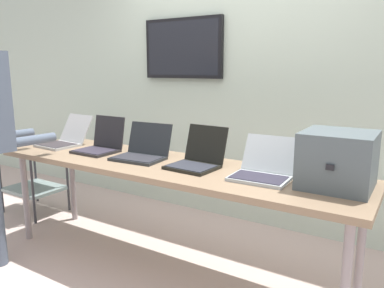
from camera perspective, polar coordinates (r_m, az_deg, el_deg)
name	(u,v)px	position (r m, az deg, el deg)	size (l,w,h in m)	color
ground	(166,268)	(2.95, -3.96, -18.24)	(8.00, 8.00, 0.04)	#C6AEA4
back_wall	(234,78)	(3.55, 6.45, 9.94)	(8.00, 0.11, 2.69)	silver
workbench	(165,171)	(2.66, -4.18, -4.05)	(2.75, 0.70, 0.79)	#8B7156
equipment_box	(338,160)	(2.23, 21.25, -2.21)	(0.38, 0.40, 0.31)	#505C61
laptop_station_0	(65,139)	(3.43, -18.72, 0.79)	(0.34, 0.42, 0.25)	#B1B3B3
laptop_station_1	(101,144)	(3.09, -13.69, 0.04)	(0.31, 0.32, 0.27)	#252326
laptop_station_2	(142,151)	(2.79, -7.53, -1.02)	(0.38, 0.34, 0.25)	#22262A
laptop_station_3	(197,158)	(2.53, 0.83, -2.14)	(0.33, 0.35, 0.27)	black
laptop_station_4	(263,169)	(2.32, 10.79, -3.71)	(0.35, 0.37, 0.23)	#ACB6B9
storage_cart	(33,168)	(4.10, -22.96, -3.33)	(0.56, 0.44, 0.70)	gray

